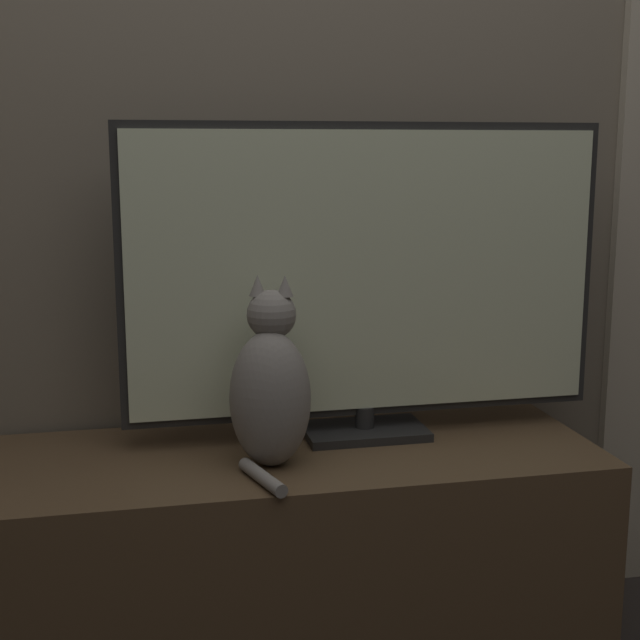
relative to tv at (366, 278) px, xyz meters
The scene contains 4 objects.
wall_back 0.48m from the tv, 128.42° to the left, with size 4.80×0.05×2.60m.
tv_stand 0.68m from the tv, 156.49° to the right, with size 1.36×0.52×0.54m.
tv is the anchor object (origin of this frame).
cat 0.36m from the tv, 149.00° to the right, with size 0.21×0.30×0.41m.
Camera 1 is at (-0.36, -0.96, 1.21)m, focal length 50.00 mm.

